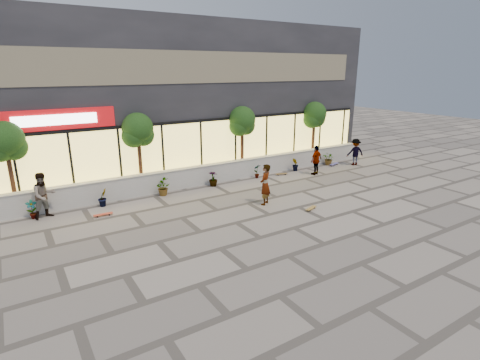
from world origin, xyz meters
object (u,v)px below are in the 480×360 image
skater_right_near (316,160)px  skateboard_right_near (281,174)px  skater_center (265,185)px  tree_midwest (138,132)px  tree_east (314,116)px  tree_west (6,144)px  skater_left (44,195)px  skateboard_center (311,208)px  skater_right_far (355,152)px  tree_mideast (242,123)px  skateboard_left (103,214)px  skateboard_right_far (334,164)px

skater_right_near → skateboard_right_near: bearing=-43.9°
skater_center → tree_midwest: bearing=-85.1°
tree_east → skater_right_near: 3.83m
tree_west → skater_left: bearing=-54.3°
skateboard_center → tree_west: bearing=129.1°
skater_right_near → skater_right_far: size_ratio=1.01×
tree_mideast → skateboard_right_near: size_ratio=5.27×
skater_right_near → skateboard_left: (-11.99, -0.01, -0.78)m
skater_center → skateboard_center: size_ratio=2.51×
tree_east → skateboard_right_far: (0.52, -1.50, -2.90)m
tree_midwest → skater_left: bearing=-162.7°
tree_mideast → skateboard_right_near: 3.72m
skater_right_far → skateboard_right_near: size_ratio=2.28×
skater_right_near → skateboard_right_near: skater_right_near is taller
tree_midwest → skateboard_left: size_ratio=5.00×
tree_mideast → skater_left: size_ratio=2.03×
skater_left → skateboard_right_far: skater_left is taller
skater_center → skateboard_left: skater_center is taller
skater_right_far → skater_left: bearing=20.5°
skater_right_far → tree_east: bearing=-29.1°
tree_midwest → tree_east: 11.50m
tree_midwest → tree_mideast: same height
skateboard_right_far → skateboard_left: bearing=167.0°
skateboard_left → skateboard_right_far: bearing=5.2°
skateboard_right_far → tree_midwest: bearing=156.0°
tree_midwest → skateboard_left: 4.56m
tree_west → skater_right_near: bearing=-9.4°
skateboard_right_near → skater_left: bearing=-163.4°
tree_mideast → skater_right_near: (3.50, -2.47, -2.13)m
tree_mideast → skateboard_right_near: (1.76, -1.50, -2.91)m
skateboard_left → tree_west: bearing=141.8°
tree_west → tree_midwest: 5.50m
skateboard_center → skateboard_right_near: 5.59m
tree_west → skateboard_center: bearing=-31.1°
tree_east → skateboard_right_near: tree_east is taller
tree_mideast → skater_center: bearing=-111.2°
skater_center → skateboard_right_far: skater_center is taller
tree_mideast → tree_east: same height
skater_left → tree_midwest: bearing=-0.8°
skater_left → tree_west: bearing=107.6°
skater_left → skater_right_near: (13.99, -1.07, -0.10)m
tree_west → skater_left: size_ratio=2.03×
tree_east → skateboard_right_far: 3.30m
skateboard_center → skateboard_right_near: (2.36, 5.07, -0.00)m
skateboard_left → skater_right_far: bearing=2.6°
skater_center → skateboard_right_far: bearing=168.6°
tree_mideast → skateboard_right_far: size_ratio=4.36×
skater_left → skateboard_right_near: bearing=-18.5°
tree_east → skater_left: tree_east is taller
skater_right_far → skateboard_right_far: bearing=-5.9°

